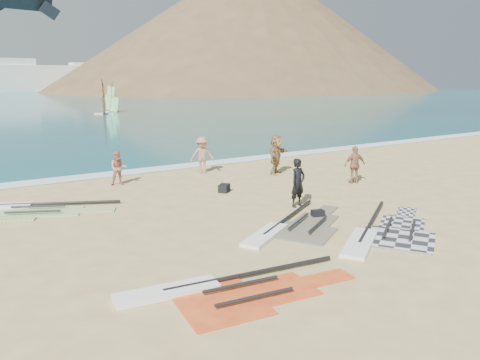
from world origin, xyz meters
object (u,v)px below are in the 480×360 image
beachgoer_right (276,154)px  rig_orange (291,228)px  beachgoer_back (355,165)px  gear_bag_far (318,214)px  person_wetsuit (298,183)px  rig_green (26,209)px  rig_red (221,291)px  rig_grey (383,233)px  gear_bag_near (224,188)px  beachgoer_mid (202,155)px  beachgoer_left (118,168)px

beachgoer_right → rig_orange: bearing=-154.1°
beachgoer_back → beachgoer_right: (-1.84, 3.64, 0.13)m
gear_bag_far → beachgoer_right: 7.61m
rig_orange → person_wetsuit: (1.90, 2.03, 0.88)m
rig_green → gear_bag_far: bearing=-12.4°
beachgoer_back → beachgoer_right: 4.08m
rig_red → gear_bag_far: (5.85, 3.31, 0.08)m
rig_grey → beachgoer_back: size_ratio=3.36×
person_wetsuit → beachgoer_back: person_wetsuit is taller
gear_bag_near → beachgoer_right: size_ratio=0.27×
beachgoer_mid → gear_bag_far: bearing=-68.0°
rig_green → beachgoer_mid: (8.74, 2.50, 0.89)m
person_wetsuit → beachgoer_mid: (-0.17, 7.48, 0.01)m
rig_green → person_wetsuit: person_wetsuit is taller
rig_orange → person_wetsuit: 2.92m
rig_red → beachgoer_left: bearing=89.3°
beachgoer_mid → rig_grey: bearing=-65.5°
rig_orange → beachgoer_mid: bearing=48.6°
beachgoer_left → beachgoer_back: 10.88m
gear_bag_far → beachgoer_right: beachgoer_right is taller
rig_green → gear_bag_near: 7.82m
beachgoer_mid → beachgoer_right: 3.75m
beachgoer_right → gear_bag_far: bearing=-146.1°
rig_red → beachgoer_back: bearing=37.3°
rig_grey → beachgoer_back: bearing=17.5°
person_wetsuit → beachgoer_left: 8.55m
rig_red → person_wetsuit: 7.83m
rig_grey → rig_orange: 2.88m
rig_green → gear_bag_far: (8.63, -6.46, 0.08)m
gear_bag_near → beachgoer_back: (6.00, -1.74, 0.70)m
rig_green → beachgoer_back: size_ratio=3.08×
rig_green → beachgoer_mid: bearing=40.4°
rig_orange → gear_bag_near: 5.53m
gear_bag_near → beachgoer_left: (-3.41, 3.72, 0.62)m
rig_green → person_wetsuit: (8.91, -4.98, 0.88)m
beachgoer_mid → person_wetsuit: bearing=-66.0°
rig_orange → person_wetsuit: person_wetsuit is taller
rig_grey → person_wetsuit: (-0.19, 4.01, 0.88)m
rig_orange → beachgoer_right: 8.88m
person_wetsuit → beachgoer_mid: size_ratio=0.98×
gear_bag_near → person_wetsuit: size_ratio=0.29×
rig_orange → gear_bag_near: (0.66, 5.49, 0.12)m
beachgoer_back → gear_bag_far: bearing=48.5°
beachgoer_left → rig_grey: bearing=-52.2°
beachgoer_back → person_wetsuit: bearing=35.9°
person_wetsuit → beachgoer_right: 6.11m
gear_bag_near → person_wetsuit: bearing=-70.4°
gear_bag_far → person_wetsuit: 1.71m
person_wetsuit → beachgoer_right: (2.93, 5.36, 0.07)m
gear_bag_near → person_wetsuit: 3.75m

